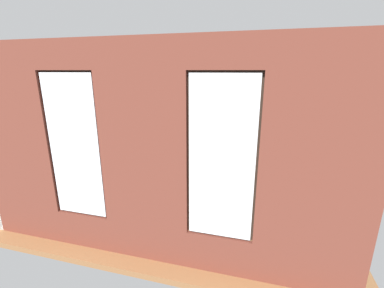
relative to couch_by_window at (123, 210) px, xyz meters
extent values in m
cube|color=#99663D|center=(-0.80, -2.21, -0.38)|extent=(6.61, 6.49, 0.10)
cube|color=brown|center=(-3.10, 0.65, 1.32)|extent=(1.42, 0.16, 3.29)
cube|color=brown|center=(-0.80, 0.65, 1.32)|extent=(1.32, 0.16, 3.29)
cube|color=brown|center=(1.49, 0.65, 1.32)|extent=(1.42, 0.16, 3.29)
cube|color=brown|center=(-1.92, 0.65, -0.03)|extent=(0.93, 0.16, 0.59)
cube|color=brown|center=(-1.92, 0.65, 2.75)|extent=(0.93, 0.16, 0.42)
cube|color=white|center=(-1.92, 0.69, 1.40)|extent=(0.87, 0.03, 2.22)
cube|color=#38281E|center=(-1.92, 0.63, 1.40)|extent=(0.93, 0.04, 2.28)
cube|color=brown|center=(0.32, 0.65, -0.03)|extent=(0.93, 0.16, 0.59)
cube|color=brown|center=(0.32, 0.65, 2.75)|extent=(0.93, 0.16, 0.42)
cube|color=white|center=(0.32, 0.69, 1.40)|extent=(0.87, 0.03, 2.22)
cube|color=#38281E|center=(0.32, 0.63, 1.40)|extent=(0.93, 0.04, 2.28)
cube|color=olive|center=(-0.80, 0.55, 0.24)|extent=(3.37, 0.24, 0.06)
cube|color=black|center=(-0.80, 0.56, 1.89)|extent=(0.51, 0.03, 0.66)
cube|color=teal|center=(-0.80, 0.55, 1.89)|extent=(0.45, 0.01, 0.60)
cube|color=white|center=(2.15, -2.01, 1.32)|extent=(0.10, 5.49, 3.29)
cube|color=black|center=(0.00, -0.05, -0.12)|extent=(2.03, 0.85, 0.42)
cube|color=black|center=(0.00, 0.28, 0.28)|extent=(2.03, 0.24, 0.38)
cube|color=black|center=(-0.90, -0.05, 0.19)|extent=(0.22, 0.85, 0.24)
cube|color=black|center=(0.90, -0.05, 0.19)|extent=(0.22, 0.85, 0.24)
cube|color=black|center=(-0.40, -0.09, 0.15)|extent=(0.73, 0.65, 0.12)
cube|color=black|center=(0.40, -0.09, 0.15)|extent=(0.73, 0.65, 0.12)
cube|color=black|center=(-3.06, -1.98, -0.12)|extent=(0.89, 2.08, 0.42)
cube|color=black|center=(-3.38, -1.99, 0.28)|extent=(0.28, 2.07, 0.38)
cube|color=black|center=(-3.04, -2.90, 0.19)|extent=(0.85, 0.24, 0.24)
cube|color=black|center=(-3.08, -1.06, 0.19)|extent=(0.85, 0.24, 0.24)
cube|color=black|center=(-3.01, -2.38, 0.15)|extent=(0.66, 0.76, 0.12)
cube|color=black|center=(-3.03, -1.57, 0.15)|extent=(0.66, 0.76, 0.12)
cube|color=#A87547|center=(-0.97, -2.51, 0.09)|extent=(1.38, 0.87, 0.04)
cube|color=#A87547|center=(-1.59, -2.88, -0.13)|extent=(0.07, 0.07, 0.40)
cube|color=#A87547|center=(-0.34, -2.88, -0.13)|extent=(0.07, 0.07, 0.40)
cube|color=#A87547|center=(-1.59, -2.13, -0.13)|extent=(0.07, 0.07, 0.40)
cube|color=#A87547|center=(-0.34, -2.13, -0.13)|extent=(0.07, 0.07, 0.40)
cylinder|color=#B23D38|center=(-0.55, -2.38, 0.15)|extent=(0.07, 0.07, 0.08)
cylinder|color=gray|center=(-1.07, -2.38, 0.15)|extent=(0.09, 0.09, 0.07)
sphere|color=#286B2D|center=(-1.07, -2.38, 0.23)|extent=(0.10, 0.10, 0.10)
cube|color=#B2B2B7|center=(-0.79, -2.62, 0.12)|extent=(0.16, 0.16, 0.02)
cube|color=#59595B|center=(-1.34, -2.66, 0.12)|extent=(0.17, 0.07, 0.02)
cube|color=black|center=(-0.97, -2.51, 0.12)|extent=(0.08, 0.18, 0.02)
cube|color=black|center=(1.85, -2.06, -0.06)|extent=(1.14, 0.42, 0.54)
cube|color=black|center=(1.85, -2.06, 0.23)|extent=(0.50, 0.20, 0.05)
cube|color=black|center=(1.85, -2.06, 0.29)|extent=(0.06, 0.04, 0.06)
cube|color=black|center=(1.85, -2.06, 0.64)|extent=(1.13, 0.04, 0.64)
cube|color=black|center=(1.85, -2.08, 0.64)|extent=(1.08, 0.01, 0.59)
cylinder|color=olive|center=(0.05, -4.30, -0.19)|extent=(0.46, 0.46, 0.28)
ellipsoid|color=silver|center=(0.05, -4.30, 0.13)|extent=(1.03, 1.03, 0.41)
ellipsoid|color=navy|center=(0.12, -4.30, 0.23)|extent=(0.44, 0.44, 0.18)
cylinder|color=beige|center=(-1.46, -0.05, -0.19)|extent=(0.26, 0.26, 0.27)
cylinder|color=brown|center=(-1.46, -0.05, 0.19)|extent=(0.05, 0.05, 0.49)
cone|color=#1E5B28|center=(-1.25, -0.07, 0.65)|extent=(0.56, 0.22, 0.55)
cone|color=#1E5B28|center=(-1.43, 0.15, 0.65)|extent=(0.27, 0.56, 0.55)
cone|color=#1E5B28|center=(-1.64, 0.09, 0.63)|extent=(0.55, 0.50, 0.52)
cone|color=#1E5B28|center=(-1.63, -0.15, 0.66)|extent=(0.54, 0.43, 0.57)
cone|color=#1E5B28|center=(-1.43, -0.21, 0.68)|extent=(0.27, 0.51, 0.59)
cylinder|color=gray|center=(-3.26, 0.10, -0.15)|extent=(0.34, 0.34, 0.37)
cylinder|color=brown|center=(-3.26, 0.10, 0.08)|extent=(0.05, 0.05, 0.10)
ellipsoid|color=#1E5B28|center=(-3.26, 0.10, 0.45)|extent=(0.78, 0.78, 0.63)
cylinder|color=beige|center=(1.30, -1.04, -0.17)|extent=(0.27, 0.27, 0.31)
cylinder|color=brown|center=(1.30, -1.04, 0.06)|extent=(0.04, 0.04, 0.15)
ellipsoid|color=#1E5B28|center=(1.30, -1.04, 0.38)|extent=(0.61, 0.61, 0.48)
cylinder|color=#47423D|center=(1.55, -4.41, -0.19)|extent=(0.28, 0.28, 0.28)
cylinder|color=brown|center=(1.55, -4.41, -0.01)|extent=(0.04, 0.04, 0.08)
ellipsoid|color=#3D8E42|center=(1.55, -4.41, 0.25)|extent=(0.47, 0.47, 0.43)
camera|label=1|loc=(-2.37, 3.82, 2.54)|focal=24.00mm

